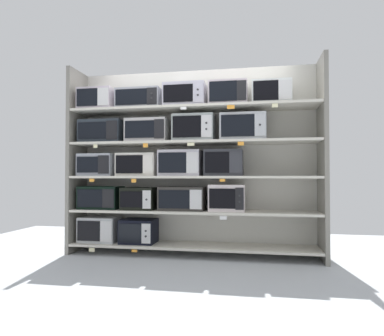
{
  "coord_description": "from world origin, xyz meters",
  "views": [
    {
      "loc": [
        0.77,
        -4.29,
        1.0
      ],
      "look_at": [
        0.0,
        0.0,
        1.1
      ],
      "focal_mm": 32.23,
      "sensor_mm": 36.0,
      "label": 1
    }
  ],
  "objects_px": {
    "microwave_2": "(101,197)",
    "microwave_16": "(185,96)",
    "microwave_3": "(140,198)",
    "microwave_17": "(228,95)",
    "microwave_6": "(99,165)",
    "microwave_9": "(224,163)",
    "microwave_18": "(271,93)",
    "microwave_13": "(243,128)",
    "microwave_7": "(138,165)",
    "microwave_8": "(181,163)",
    "microwave_0": "(100,229)",
    "microwave_4": "(182,198)",
    "microwave_12": "(194,129)",
    "microwave_1": "(139,231)",
    "microwave_14": "(99,101)",
    "microwave_10": "(103,132)",
    "microwave_11": "(148,131)",
    "microwave_5": "(227,198)",
    "microwave_15": "(140,100)"
  },
  "relations": [
    {
      "from": "microwave_2",
      "to": "microwave_16",
      "type": "distance_m",
      "value": 1.73
    },
    {
      "from": "microwave_3",
      "to": "microwave_17",
      "type": "relative_size",
      "value": 0.9
    },
    {
      "from": "microwave_6",
      "to": "microwave_9",
      "type": "distance_m",
      "value": 1.66
    },
    {
      "from": "microwave_18",
      "to": "microwave_3",
      "type": "bearing_deg",
      "value": 179.99
    },
    {
      "from": "microwave_16",
      "to": "microwave_18",
      "type": "height_order",
      "value": "microwave_16"
    },
    {
      "from": "microwave_16",
      "to": "microwave_13",
      "type": "bearing_deg",
      "value": -0.02
    },
    {
      "from": "microwave_7",
      "to": "microwave_8",
      "type": "height_order",
      "value": "microwave_8"
    },
    {
      "from": "microwave_0",
      "to": "microwave_4",
      "type": "xyz_separation_m",
      "value": [
        1.12,
        0.0,
        0.42
      ]
    },
    {
      "from": "microwave_3",
      "to": "microwave_12",
      "type": "xyz_separation_m",
      "value": [
        0.71,
        -0.0,
        0.89
      ]
    },
    {
      "from": "microwave_4",
      "to": "microwave_18",
      "type": "xyz_separation_m",
      "value": [
        1.11,
        -0.0,
        1.29
      ]
    },
    {
      "from": "microwave_1",
      "to": "microwave_18",
      "type": "height_order",
      "value": "microwave_18"
    },
    {
      "from": "microwave_9",
      "to": "microwave_14",
      "type": "bearing_deg",
      "value": -180.0
    },
    {
      "from": "microwave_13",
      "to": "microwave_17",
      "type": "distance_m",
      "value": 0.45
    },
    {
      "from": "microwave_6",
      "to": "microwave_3",
      "type": "bearing_deg",
      "value": -0.0
    },
    {
      "from": "microwave_0",
      "to": "microwave_3",
      "type": "bearing_deg",
      "value": 0.03
    },
    {
      "from": "microwave_3",
      "to": "microwave_10",
      "type": "bearing_deg",
      "value": -180.0
    },
    {
      "from": "microwave_7",
      "to": "microwave_14",
      "type": "relative_size",
      "value": 1.12
    },
    {
      "from": "microwave_4",
      "to": "microwave_8",
      "type": "bearing_deg",
      "value": -179.97
    },
    {
      "from": "microwave_9",
      "to": "microwave_3",
      "type": "bearing_deg",
      "value": 179.99
    },
    {
      "from": "microwave_0",
      "to": "microwave_3",
      "type": "xyz_separation_m",
      "value": [
        0.56,
        0.0,
        0.41
      ]
    },
    {
      "from": "microwave_16",
      "to": "microwave_7",
      "type": "bearing_deg",
      "value": -179.98
    },
    {
      "from": "microwave_4",
      "to": "microwave_10",
      "type": "relative_size",
      "value": 1.0
    },
    {
      "from": "microwave_0",
      "to": "microwave_18",
      "type": "height_order",
      "value": "microwave_18"
    },
    {
      "from": "microwave_6",
      "to": "microwave_7",
      "type": "bearing_deg",
      "value": -0.03
    },
    {
      "from": "microwave_1",
      "to": "microwave_11",
      "type": "relative_size",
      "value": 0.82
    },
    {
      "from": "microwave_0",
      "to": "microwave_4",
      "type": "distance_m",
      "value": 1.19
    },
    {
      "from": "microwave_6",
      "to": "microwave_8",
      "type": "xyz_separation_m",
      "value": [
        1.11,
        -0.0,
        0.02
      ]
    },
    {
      "from": "microwave_5",
      "to": "microwave_4",
      "type": "bearing_deg",
      "value": -179.99
    },
    {
      "from": "microwave_7",
      "to": "microwave_11",
      "type": "height_order",
      "value": "microwave_11"
    },
    {
      "from": "microwave_8",
      "to": "microwave_16",
      "type": "height_order",
      "value": "microwave_16"
    },
    {
      "from": "microwave_0",
      "to": "microwave_11",
      "type": "distance_m",
      "value": 1.45
    },
    {
      "from": "microwave_4",
      "to": "microwave_14",
      "type": "relative_size",
      "value": 1.25
    },
    {
      "from": "microwave_5",
      "to": "microwave_18",
      "type": "bearing_deg",
      "value": -0.03
    },
    {
      "from": "microwave_0",
      "to": "microwave_12",
      "type": "distance_m",
      "value": 1.82
    },
    {
      "from": "microwave_13",
      "to": "microwave_14",
      "type": "xyz_separation_m",
      "value": [
        -1.9,
        0.0,
        0.41
      ]
    },
    {
      "from": "microwave_0",
      "to": "microwave_11",
      "type": "bearing_deg",
      "value": 0.02
    },
    {
      "from": "microwave_7",
      "to": "microwave_9",
      "type": "relative_size",
      "value": 1.1
    },
    {
      "from": "microwave_0",
      "to": "microwave_18",
      "type": "xyz_separation_m",
      "value": [
        2.22,
        -0.0,
        1.71
      ]
    },
    {
      "from": "microwave_7",
      "to": "microwave_16",
      "type": "bearing_deg",
      "value": 0.02
    },
    {
      "from": "microwave_6",
      "to": "microwave_8",
      "type": "distance_m",
      "value": 1.11
    },
    {
      "from": "microwave_2",
      "to": "microwave_15",
      "type": "relative_size",
      "value": 0.92
    },
    {
      "from": "microwave_1",
      "to": "microwave_12",
      "type": "bearing_deg",
      "value": -0.01
    },
    {
      "from": "microwave_3",
      "to": "microwave_7",
      "type": "height_order",
      "value": "microwave_7"
    },
    {
      "from": "microwave_8",
      "to": "microwave_9",
      "type": "xyz_separation_m",
      "value": [
        0.55,
        -0.0,
        -0.0
      ]
    },
    {
      "from": "microwave_9",
      "to": "microwave_11",
      "type": "bearing_deg",
      "value": 179.99
    },
    {
      "from": "microwave_10",
      "to": "microwave_13",
      "type": "height_order",
      "value": "microwave_13"
    },
    {
      "from": "microwave_0",
      "to": "microwave_12",
      "type": "height_order",
      "value": "microwave_12"
    },
    {
      "from": "microwave_0",
      "to": "microwave_13",
      "type": "xyz_separation_m",
      "value": [
        1.88,
        -0.0,
        1.3
      ]
    },
    {
      "from": "microwave_12",
      "to": "microwave_14",
      "type": "distance_m",
      "value": 1.35
    },
    {
      "from": "microwave_3",
      "to": "microwave_4",
      "type": "distance_m",
      "value": 0.56
    }
  ]
}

